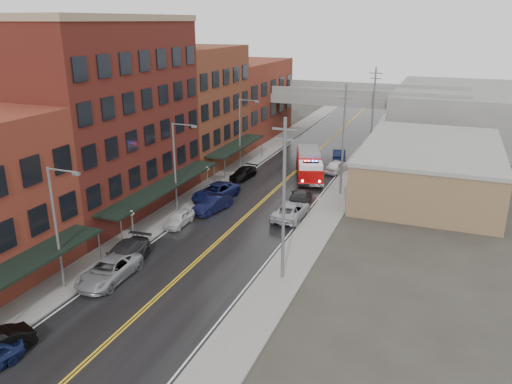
% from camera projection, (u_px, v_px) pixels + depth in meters
% --- Properties ---
extents(road, '(11.00, 160.00, 0.02)m').
position_uv_depth(road, '(262.00, 201.00, 52.52)').
color(road, black).
rests_on(road, ground).
extents(sidewalk_left, '(3.00, 160.00, 0.15)m').
position_uv_depth(sidewalk_left, '(201.00, 193.00, 55.01)').
color(sidewalk_left, slate).
rests_on(sidewalk_left, ground).
extents(sidewalk_right, '(3.00, 160.00, 0.15)m').
position_uv_depth(sidewalk_right, '(330.00, 210.00, 50.00)').
color(sidewalk_right, slate).
rests_on(sidewalk_right, ground).
extents(curb_left, '(0.30, 160.00, 0.15)m').
position_uv_depth(curb_left, '(214.00, 194.00, 54.44)').
color(curb_left, gray).
rests_on(curb_left, ground).
extents(curb_right, '(0.30, 160.00, 0.15)m').
position_uv_depth(curb_right, '(315.00, 208.00, 50.56)').
color(curb_right, gray).
rests_on(curb_right, ground).
extents(brick_building_b, '(9.00, 20.00, 18.00)m').
position_uv_depth(brick_building_b, '(108.00, 120.00, 47.99)').
color(brick_building_b, '#521615').
rests_on(brick_building_b, ground).
extents(brick_building_c, '(9.00, 15.00, 15.00)m').
position_uv_depth(brick_building_c, '(194.00, 107.00, 63.90)').
color(brick_building_c, brown).
rests_on(brick_building_c, ground).
extents(brick_building_far, '(9.00, 20.00, 12.00)m').
position_uv_depth(brick_building_far, '(246.00, 100.00, 79.80)').
color(brick_building_far, maroon).
rests_on(brick_building_far, ground).
extents(tan_building, '(14.00, 22.00, 5.00)m').
position_uv_depth(tan_building, '(430.00, 169.00, 55.03)').
color(tan_building, brown).
rests_on(tan_building, ground).
extents(right_far_block, '(18.00, 30.00, 8.00)m').
position_uv_depth(right_far_block, '(454.00, 113.00, 80.28)').
color(right_far_block, slate).
rests_on(right_far_block, ground).
extents(awning_0, '(2.60, 16.00, 3.09)m').
position_uv_depth(awning_0, '(5.00, 275.00, 31.22)').
color(awning_0, black).
rests_on(awning_0, ground).
extents(awning_1, '(2.60, 18.00, 3.09)m').
position_uv_depth(awning_1, '(164.00, 186.00, 47.96)').
color(awning_1, black).
rests_on(awning_1, ground).
extents(awning_2, '(2.60, 13.00, 3.09)m').
position_uv_depth(awning_2, '(236.00, 146.00, 63.37)').
color(awning_2, black).
rests_on(awning_2, ground).
extents(globe_lamp_1, '(0.44, 0.44, 3.12)m').
position_uv_depth(globe_lamp_1, '(132.00, 220.00, 41.64)').
color(globe_lamp_1, '#59595B').
rests_on(globe_lamp_1, ground).
extents(globe_lamp_2, '(0.44, 0.44, 3.12)m').
position_uv_depth(globe_lamp_2, '(207.00, 174.00, 53.97)').
color(globe_lamp_2, '#59595B').
rests_on(globe_lamp_2, ground).
extents(street_lamp_0, '(2.64, 0.22, 9.00)m').
position_uv_depth(street_lamp_0, '(58.00, 222.00, 33.71)').
color(street_lamp_0, '#59595B').
rests_on(street_lamp_0, ground).
extents(street_lamp_1, '(2.64, 0.22, 9.00)m').
position_uv_depth(street_lamp_1, '(177.00, 162.00, 47.80)').
color(street_lamp_1, '#59595B').
rests_on(street_lamp_1, ground).
extents(street_lamp_2, '(2.64, 0.22, 9.00)m').
position_uv_depth(street_lamp_2, '(242.00, 130.00, 61.89)').
color(street_lamp_2, '#59595B').
rests_on(street_lamp_2, ground).
extents(utility_pole_0, '(1.80, 0.24, 12.00)m').
position_uv_depth(utility_pole_0, '(284.00, 198.00, 34.79)').
color(utility_pole_0, '#59595B').
rests_on(utility_pole_0, ground).
extents(utility_pole_1, '(1.80, 0.24, 12.00)m').
position_uv_depth(utility_pole_1, '(343.00, 139.00, 52.40)').
color(utility_pole_1, '#59595B').
rests_on(utility_pole_1, ground).
extents(utility_pole_2, '(1.80, 0.24, 12.00)m').
position_uv_depth(utility_pole_2, '(373.00, 109.00, 70.02)').
color(utility_pole_2, '#59595B').
rests_on(utility_pole_2, ground).
extents(overpass, '(40.00, 10.00, 7.50)m').
position_uv_depth(overpass, '(334.00, 101.00, 78.76)').
color(overpass, slate).
rests_on(overpass, ground).
extents(fire_truck, '(5.60, 9.26, 3.22)m').
position_uv_depth(fire_truck, '(309.00, 164.00, 59.64)').
color(fire_truck, '#A40707').
rests_on(fire_truck, ground).
extents(parked_car_left_2, '(2.80, 5.80, 1.59)m').
position_uv_depth(parked_car_left_2, '(109.00, 270.00, 36.38)').
color(parked_car_left_2, gray).
rests_on(parked_car_left_2, ground).
extents(parked_car_left_3, '(2.76, 5.89, 1.66)m').
position_uv_depth(parked_car_left_3, '(124.00, 255.00, 38.67)').
color(parked_car_left_3, '#242326').
rests_on(parked_car_left_3, ground).
extents(parked_car_left_4, '(1.63, 3.98, 1.35)m').
position_uv_depth(parked_car_left_4, '(179.00, 218.00, 46.27)').
color(parked_car_left_4, silver).
rests_on(parked_car_left_4, ground).
extents(parked_car_left_5, '(2.66, 4.97, 1.56)m').
position_uv_depth(parked_car_left_5, '(212.00, 204.00, 49.50)').
color(parked_car_left_5, black).
rests_on(parked_car_left_5, ground).
extents(parked_car_left_6, '(3.87, 6.44, 1.67)m').
position_uv_depth(parked_car_left_6, '(215.00, 192.00, 52.88)').
color(parked_car_left_6, '#131A4A').
rests_on(parked_car_left_6, ground).
extents(parked_car_left_7, '(2.30, 4.75, 1.33)m').
position_uv_depth(parked_car_left_7, '(243.00, 173.00, 59.93)').
color(parked_car_left_7, black).
rests_on(parked_car_left_7, ground).
extents(parked_car_right_0, '(2.69, 5.79, 1.61)m').
position_uv_depth(parked_car_right_0, '(291.00, 210.00, 47.88)').
color(parked_car_right_0, '#A7AAAF').
rests_on(parked_car_right_0, ground).
extents(parked_car_right_1, '(2.93, 5.50, 1.52)m').
position_uv_depth(parked_car_right_1, '(300.00, 197.00, 51.69)').
color(parked_car_right_1, black).
rests_on(parked_car_right_1, ground).
extents(parked_car_right_2, '(2.91, 4.96, 1.58)m').
position_uv_depth(parked_car_right_2, '(338.00, 166.00, 62.40)').
color(parked_car_right_2, white).
rests_on(parked_car_right_2, ground).
extents(parked_car_right_3, '(2.69, 5.02, 1.57)m').
position_uv_depth(parked_car_right_3, '(339.00, 154.00, 67.94)').
color(parked_car_right_3, black).
rests_on(parked_car_right_3, ground).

